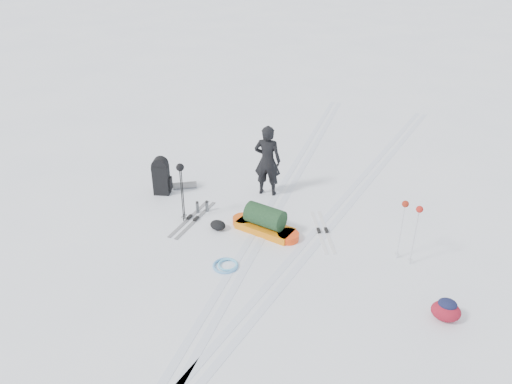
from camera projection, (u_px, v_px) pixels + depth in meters
ground at (259, 233)px, 10.60m from camera, size 200.00×200.00×0.00m
ski_tracks at (300, 218)px, 11.10m from camera, size 3.38×17.97×0.01m
skier at (267, 161)px, 11.70m from camera, size 0.69×0.50×1.75m
pulk_sled at (265, 222)px, 10.53m from camera, size 1.65×0.74×0.61m
expedition_rucksack at (164, 177)px, 11.94m from camera, size 0.88×0.85×0.95m
ski_poles_black at (181, 174)px, 10.50m from camera, size 0.17×0.21×1.39m
ski_poles_silver at (411, 213)px, 9.21m from camera, size 0.40×0.23×1.29m
touring_skis_grey at (193, 219)px, 11.07m from camera, size 0.30×1.69×0.06m
touring_skis_white at (322, 231)px, 10.63m from camera, size 0.97×1.58×0.06m
rope_coil at (226, 265)px, 9.56m from camera, size 0.65×0.65×0.06m
small_daypack at (446, 310)px, 8.22m from camera, size 0.58×0.50×0.41m
thermos_pair at (202, 207)px, 11.29m from camera, size 0.25×0.22×0.29m
stuff_sack at (218, 225)px, 10.67m from camera, size 0.41×0.35×0.21m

